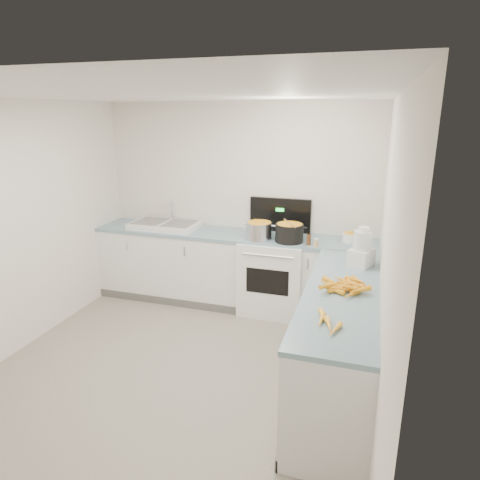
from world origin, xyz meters
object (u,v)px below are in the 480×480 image
(sink, at_px, (165,225))
(spice_jar, at_px, (316,243))
(stove, at_px, (274,274))
(food_processor, at_px, (362,249))
(steel_pot, at_px, (259,232))
(mixing_bowl, at_px, (352,237))
(extract_bottle, at_px, (309,240))
(black_pot, at_px, (289,234))

(sink, relative_size, spice_jar, 10.70)
(stove, height_order, food_processor, stove)
(steel_pot, height_order, food_processor, food_processor)
(mixing_bowl, bearing_deg, spice_jar, -139.08)
(extract_bottle, bearing_deg, steel_pot, 175.02)
(extract_bottle, height_order, spice_jar, extract_bottle)
(sink, bearing_deg, black_pot, -4.93)
(sink, height_order, mixing_bowl, sink)
(steel_pot, relative_size, black_pot, 0.96)
(stove, height_order, black_pot, stove)
(stove, relative_size, steel_pot, 4.42)
(food_processor, bearing_deg, mixing_bowl, 99.29)
(sink, bearing_deg, food_processor, -16.54)
(black_pot, xyz_separation_m, extract_bottle, (0.23, -0.06, -0.03))
(stove, height_order, steel_pot, stove)
(sink, bearing_deg, extract_bottle, -6.06)
(mixing_bowl, xyz_separation_m, extract_bottle, (-0.45, -0.27, 0.01))
(mixing_bowl, bearing_deg, black_pot, -162.76)
(stove, xyz_separation_m, steel_pot, (-0.16, -0.13, 0.56))
(food_processor, bearing_deg, spice_jar, 135.76)
(extract_bottle, bearing_deg, black_pot, 166.17)
(black_pot, height_order, spice_jar, black_pot)
(stove, distance_m, food_processor, 1.40)
(sink, relative_size, food_processor, 2.22)
(sink, xyz_separation_m, mixing_bowl, (2.34, 0.07, 0.01))
(spice_jar, relative_size, food_processor, 0.21)
(black_pot, xyz_separation_m, food_processor, (0.82, -0.59, 0.07))
(spice_jar, distance_m, food_processor, 0.71)
(steel_pot, bearing_deg, food_processor, -26.44)
(stove, bearing_deg, black_pot, -32.46)
(steel_pot, bearing_deg, stove, 40.32)
(stove, relative_size, extract_bottle, 11.00)
(stove, xyz_separation_m, black_pot, (0.20, -0.13, 0.56))
(steel_pot, distance_m, extract_bottle, 0.59)
(stove, bearing_deg, food_processor, -35.15)
(sink, relative_size, black_pot, 2.68)
(stove, xyz_separation_m, mixing_bowl, (0.89, 0.09, 0.52))
(food_processor, bearing_deg, sink, 163.46)
(sink, xyz_separation_m, food_processor, (2.47, -0.73, 0.13))
(extract_bottle, bearing_deg, sink, 173.94)
(black_pot, bearing_deg, stove, 147.54)
(mixing_bowl, bearing_deg, stove, -174.40)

